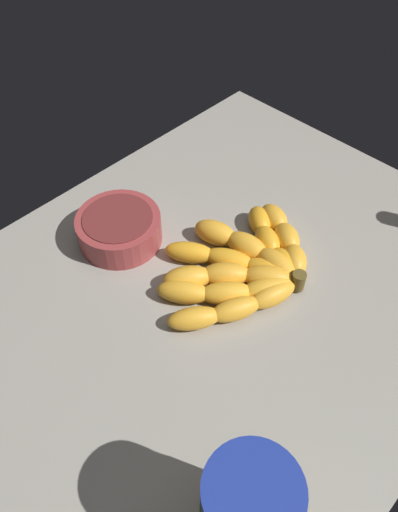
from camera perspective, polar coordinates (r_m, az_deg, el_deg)
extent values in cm
cube|color=gray|center=(73.39, 3.33, -3.94)|extent=(80.23, 65.85, 4.63)
ellipsoid|color=gold|center=(72.83, 11.13, -0.52)|extent=(6.57, 6.59, 3.56)
ellipsoid|color=gold|center=(75.67, 10.28, 2.11)|extent=(6.08, 6.76, 3.56)
ellipsoid|color=gold|center=(78.36, 8.80, 4.43)|extent=(5.30, 6.62, 3.56)
ellipsoid|color=orange|center=(72.35, 9.89, -0.81)|extent=(5.09, 6.55, 3.37)
ellipsoid|color=orange|center=(74.84, 8.22, 1.69)|extent=(5.66, 6.67, 3.37)
ellipsoid|color=orange|center=(77.74, 7.11, 4.13)|extent=(6.11, 6.64, 3.37)
ellipsoid|color=gold|center=(71.78, 8.98, -0.94)|extent=(3.97, 6.89, 3.75)
ellipsoid|color=gold|center=(73.56, 5.57, 1.18)|extent=(4.69, 7.24, 3.75)
ellipsoid|color=gold|center=(75.12, 1.92, 2.75)|extent=(5.72, 7.61, 3.75)
ellipsoid|color=orange|center=(71.11, 8.12, -1.77)|extent=(5.50, 8.16, 3.22)
ellipsoid|color=orange|center=(71.93, 3.55, -0.43)|extent=(6.26, 8.16, 3.22)
ellipsoid|color=orange|center=(72.73, -1.09, 0.42)|extent=(6.92, 8.02, 3.22)
ellipsoid|color=gold|center=(70.08, 8.04, -2.53)|extent=(7.21, 7.92, 3.64)
ellipsoid|color=gold|center=(69.72, 3.36, -2.33)|extent=(7.64, 7.64, 3.64)
ellipsoid|color=gold|center=(69.34, -1.34, -2.63)|extent=(7.91, 7.22, 3.64)
ellipsoid|color=gold|center=(69.17, 8.12, -3.71)|extent=(8.17, 6.76, 3.35)
ellipsoid|color=gold|center=(68.03, 3.23, -4.37)|extent=(7.83, 7.53, 3.35)
ellipsoid|color=gold|center=(68.07, -1.83, -4.24)|extent=(7.19, 8.03, 3.35)
ellipsoid|color=gold|center=(68.67, 8.64, -4.48)|extent=(7.92, 5.03, 3.17)
ellipsoid|color=gold|center=(66.66, 4.31, -6.23)|extent=(7.98, 6.04, 3.17)
ellipsoid|color=gold|center=(65.64, -0.58, -7.33)|extent=(7.80, 6.86, 3.17)
cylinder|color=brown|center=(70.49, 11.57, -2.88)|extent=(2.00, 2.00, 3.00)
cylinder|color=navy|center=(44.06, 6.37, -25.86)|extent=(8.67, 8.67, 1.65)
cylinder|color=#993838|center=(76.07, -9.32, 3.18)|extent=(13.03, 13.03, 4.59)
cylinder|color=maroon|center=(75.79, -9.35, 3.39)|extent=(10.69, 10.69, 4.13)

